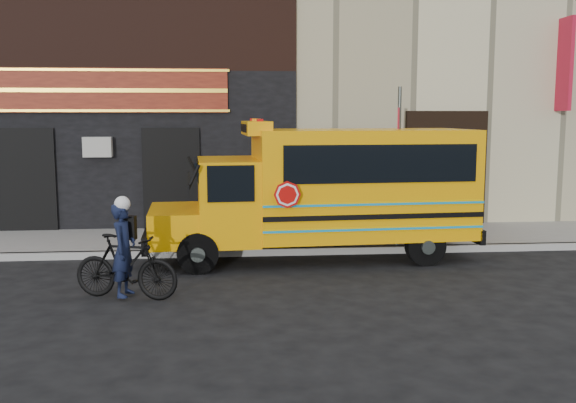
# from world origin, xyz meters

# --- Properties ---
(ground) EXTENTS (120.00, 120.00, 0.00)m
(ground) POSITION_xyz_m (0.00, 0.00, 0.00)
(ground) COLOR black
(ground) RESTS_ON ground
(curb) EXTENTS (40.00, 0.20, 0.15)m
(curb) POSITION_xyz_m (0.00, 2.60, 0.07)
(curb) COLOR #9F9F99
(curb) RESTS_ON ground
(sidewalk) EXTENTS (40.00, 3.00, 0.15)m
(sidewalk) POSITION_xyz_m (0.00, 4.10, 0.07)
(sidewalk) COLOR gray
(sidewalk) RESTS_ON ground
(building) EXTENTS (20.00, 10.70, 12.00)m
(building) POSITION_xyz_m (-0.04, 10.45, 6.13)
(building) COLOR beige
(building) RESTS_ON sidewalk
(school_bus) EXTENTS (7.02, 2.68, 2.92)m
(school_bus) POSITION_xyz_m (0.42, 2.23, 1.51)
(school_bus) COLOR black
(school_bus) RESTS_ON ground
(sign_pole) EXTENTS (0.14, 0.31, 3.66)m
(sign_pole) POSITION_xyz_m (1.99, 2.73, 2.00)
(sign_pole) COLOR #3D4541
(sign_pole) RESTS_ON ground
(bicycle) EXTENTS (1.89, 1.02, 1.09)m
(bicycle) POSITION_xyz_m (-3.45, -0.51, 0.55)
(bicycle) COLOR black
(bicycle) RESTS_ON ground
(cyclist) EXTENTS (0.49, 0.64, 1.57)m
(cyclist) POSITION_xyz_m (-3.47, -0.50, 0.78)
(cyclist) COLOR black
(cyclist) RESTS_ON ground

